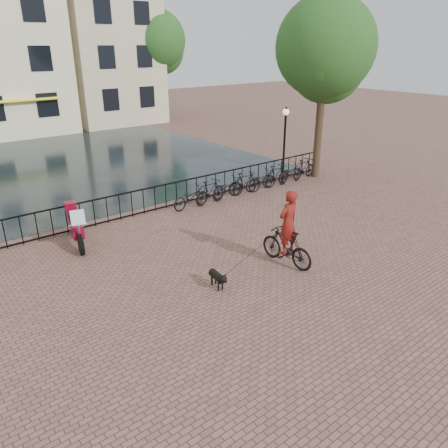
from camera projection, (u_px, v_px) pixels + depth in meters
ground at (296, 302)px, 11.22m from camera, size 100.00×100.00×0.00m
canal_water at (61, 165)px, 23.74m from camera, size 20.00×20.00×0.00m
railing at (144, 202)px, 16.81m from camera, size 20.00×0.05×1.02m
canal_house_right at (99, 36)px, 35.24m from camera, size 7.00×9.00×13.30m
tree_near_right at (326, 47)px, 19.48m from camera, size 4.48×4.48×8.24m
tree_far_right at (156, 40)px, 35.19m from camera, size 4.76×4.76×8.76m
lamp_post at (285, 132)px, 19.93m from camera, size 0.30×0.30×3.45m
cyclist at (287, 233)px, 12.78m from camera, size 0.88×2.01×2.70m
dog at (217, 278)px, 11.80m from camera, size 0.36×0.83×0.54m
motorcycle at (75, 222)px, 14.14m from camera, size 0.99×2.24×1.56m
parked_bike_0 at (191, 197)px, 17.43m from camera, size 1.75×0.72×0.90m
parked_bike_1 at (210, 192)px, 17.96m from camera, size 1.72×0.74×1.00m
parked_bike_2 at (228, 188)px, 18.52m from camera, size 1.75×0.70×0.90m
parked_bike_3 at (245, 183)px, 19.05m from camera, size 1.72×0.72×1.00m
parked_bike_4 at (261, 180)px, 19.61m from camera, size 1.75×0.69×0.90m
parked_bike_5 at (276, 175)px, 20.14m from camera, size 1.67×0.51×1.00m
parked_bike_6 at (290, 173)px, 20.70m from camera, size 1.78×0.82×0.90m
parked_bike_7 at (304, 169)px, 21.23m from camera, size 1.71×0.70×1.00m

